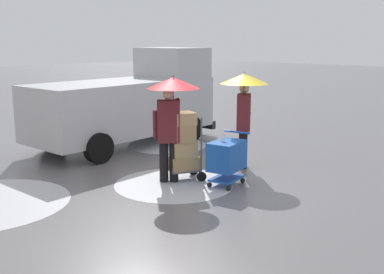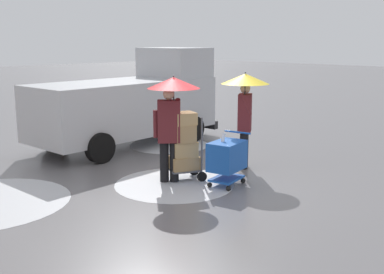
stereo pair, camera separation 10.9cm
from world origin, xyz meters
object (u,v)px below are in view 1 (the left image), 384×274
shopping_cart_vendor (227,157)px  pedestrian_pink_side (244,98)px  hand_dolly_boxes (184,144)px  pedestrian_black_side (171,104)px  cargo_van_parked_right (131,102)px

shopping_cart_vendor → pedestrian_pink_side: size_ratio=0.49×
hand_dolly_boxes → pedestrian_black_side: bearing=72.5°
hand_dolly_boxes → pedestrian_black_side: pedestrian_black_side is taller
cargo_van_parked_right → pedestrian_black_side: bearing=153.5°
cargo_van_parked_right → shopping_cart_vendor: bearing=165.9°
shopping_cart_vendor → pedestrian_black_side: size_ratio=0.49×
cargo_van_parked_right → shopping_cart_vendor: 4.47m
shopping_cart_vendor → pedestrian_black_side: (0.95, 0.59, 1.02)m
shopping_cart_vendor → hand_dolly_boxes: (0.86, 0.32, 0.18)m
shopping_cart_vendor → cargo_van_parked_right: bearing=-14.1°
hand_dolly_boxes → pedestrian_pink_side: bearing=-101.0°
pedestrian_pink_side → pedestrian_black_side: size_ratio=1.00×
shopping_cart_vendor → pedestrian_black_side: bearing=31.7°
pedestrian_black_side → cargo_van_parked_right: bearing=-26.5°
cargo_van_parked_right → hand_dolly_boxes: (-3.43, 1.40, -0.43)m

